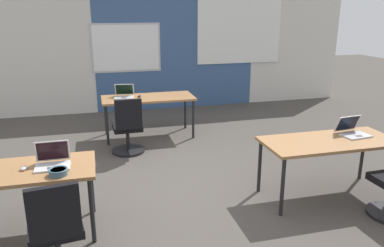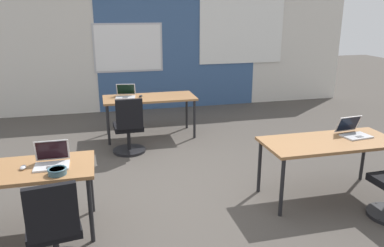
# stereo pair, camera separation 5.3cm
# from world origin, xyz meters

# --- Properties ---
(ground_plane) EXTENTS (24.00, 24.00, 0.00)m
(ground_plane) POSITION_xyz_m (0.00, 0.00, 0.00)
(ground_plane) COLOR #47423D
(back_wall_assembly) EXTENTS (10.00, 0.27, 2.80)m
(back_wall_assembly) POSITION_xyz_m (0.05, 4.19, 1.41)
(back_wall_assembly) COLOR silver
(back_wall_assembly) RESTS_ON ground
(desk_near_left) EXTENTS (1.60, 0.70, 0.72)m
(desk_near_left) POSITION_xyz_m (-1.75, -0.60, 0.66)
(desk_near_left) COLOR olive
(desk_near_left) RESTS_ON ground
(desk_near_right) EXTENTS (1.60, 0.70, 0.72)m
(desk_near_right) POSITION_xyz_m (1.75, -0.60, 0.66)
(desk_near_right) COLOR olive
(desk_near_right) RESTS_ON ground
(desk_far_center) EXTENTS (1.60, 0.70, 0.72)m
(desk_far_center) POSITION_xyz_m (0.00, 2.20, 0.66)
(desk_far_center) COLOR olive
(desk_far_center) RESTS_ON ground
(laptop_far_left) EXTENTS (0.38, 0.37, 0.22)m
(laptop_far_left) POSITION_xyz_m (-0.41, 2.28, 0.77)
(laptop_far_left) COLOR silver
(laptop_far_left) RESTS_ON desk_far_center
(mouse_far_left) EXTENTS (0.09, 0.11, 0.03)m
(mouse_far_left) POSITION_xyz_m (-0.15, 2.23, 0.74)
(mouse_far_left) COLOR black
(mouse_far_left) RESTS_ON desk_far_center
(chair_far_left) EXTENTS (0.52, 0.55, 0.92)m
(chair_far_left) POSITION_xyz_m (-0.44, 1.43, 0.38)
(chair_far_left) COLOR black
(chair_far_left) RESTS_ON ground
(laptop_near_left_inner) EXTENTS (0.33, 0.28, 0.24)m
(laptop_near_left_inner) POSITION_xyz_m (-1.35, -0.58, 0.77)
(laptop_near_left_inner) COLOR silver
(laptop_near_left_inner) RESTS_ON desk_near_left
(mouse_near_left_inner) EXTENTS (0.07, 0.11, 0.03)m
(mouse_near_left_inner) POSITION_xyz_m (-1.62, -0.61, 0.74)
(mouse_near_left_inner) COLOR #B2B2B7
(mouse_near_left_inner) RESTS_ON desk_near_left
(chair_near_left_inner) EXTENTS (0.52, 0.57, 0.92)m
(chair_near_left_inner) POSITION_xyz_m (-1.30, -1.31, 0.38)
(chair_near_left_inner) COLOR black
(chair_near_left_inner) RESTS_ON ground
(laptop_near_right_end) EXTENTS (0.36, 0.35, 0.22)m
(laptop_near_right_end) POSITION_xyz_m (2.13, -0.50, 0.77)
(laptop_near_right_end) COLOR #B7B7BC
(laptop_near_right_end) RESTS_ON desk_near_right
(snack_bowl) EXTENTS (0.18, 0.18, 0.06)m
(snack_bowl) POSITION_xyz_m (-1.28, -0.83, 0.76)
(snack_bowl) COLOR #3D6070
(snack_bowl) RESTS_ON desk_near_left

